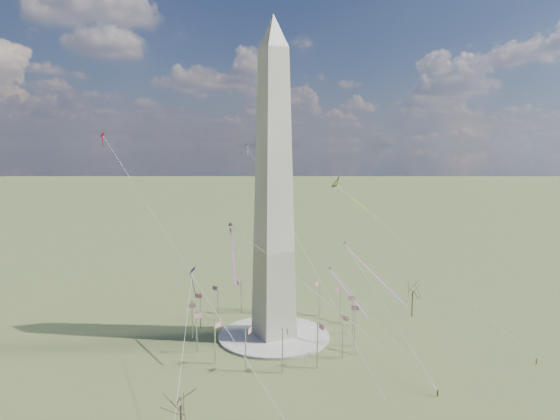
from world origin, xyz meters
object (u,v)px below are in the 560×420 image
washington_monument (274,190)px  kite_delta_black (339,185)px  tree_near (413,290)px  person_east (536,361)px

washington_monument → kite_delta_black: bearing=16.7°
washington_monument → tree_near: washington_monument is taller
washington_monument → kite_delta_black: washington_monument is taller
tree_near → kite_delta_black: bearing=144.3°
washington_monument → person_east: (56.16, -53.43, -47.09)m
person_east → washington_monument: bearing=-59.9°
person_east → kite_delta_black: 82.08m
washington_monument → tree_near: size_ratio=7.22×
tree_near → person_east: 47.89m
kite_delta_black → person_east: bearing=78.6°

